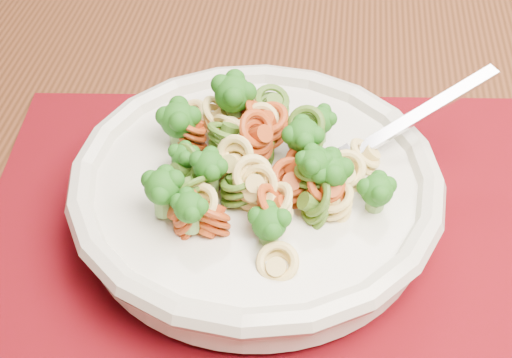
{
  "coord_description": "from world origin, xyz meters",
  "views": [
    {
      "loc": [
        -0.31,
        -0.42,
        1.11
      ],
      "look_at": [
        -0.33,
        -0.05,
        0.75
      ],
      "focal_mm": 50.0,
      "sensor_mm": 36.0,
      "label": 1
    }
  ],
  "objects": [
    {
      "name": "placemat",
      "position": [
        -0.32,
        -0.07,
        0.71
      ],
      "size": [
        0.46,
        0.36,
        0.0
      ],
      "primitive_type": "cube",
      "rotation": [
        0.0,
        0.0,
        0.05
      ],
      "color": "#610413",
      "rests_on": "dining_table"
    },
    {
      "name": "pasta_bowl",
      "position": [
        -0.33,
        -0.05,
        0.74
      ],
      "size": [
        0.27,
        0.27,
        0.05
      ],
      "color": "beige",
      "rests_on": "placemat"
    },
    {
      "name": "pasta_broccoli_heap",
      "position": [
        -0.33,
        -0.05,
        0.76
      ],
      "size": [
        0.23,
        0.23,
        0.06
      ],
      "primitive_type": null,
      "color": "#EDC875",
      "rests_on": "pasta_bowl"
    },
    {
      "name": "dining_table",
      "position": [
        -0.36,
        0.06,
        0.61
      ],
      "size": [
        1.4,
        0.94,
        0.71
      ],
      "rotation": [
        0.0,
        0.0,
        -0.06
      ],
      "color": "#582D18",
      "rests_on": "ground"
    },
    {
      "name": "fork",
      "position": [
        -0.27,
        -0.04,
        0.76
      ],
      "size": [
        0.17,
        0.11,
        0.08
      ],
      "primitive_type": null,
      "rotation": [
        0.0,
        -0.35,
        0.49
      ],
      "color": "silver",
      "rests_on": "pasta_bowl"
    }
  ]
}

